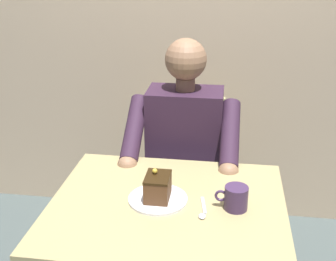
# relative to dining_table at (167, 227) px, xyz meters

# --- Properties ---
(dining_table) EXTENTS (0.87, 0.74, 0.74)m
(dining_table) POSITION_rel_dining_table_xyz_m (0.00, 0.00, 0.00)
(dining_table) COLOR tan
(dining_table) RESTS_ON ground
(chair) EXTENTS (0.42, 0.42, 0.90)m
(chair) POSITION_rel_dining_table_xyz_m (0.00, -0.69, -0.14)
(chair) COLOR #95905F
(chair) RESTS_ON ground
(seated_person) EXTENTS (0.53, 0.58, 1.24)m
(seated_person) POSITION_rel_dining_table_xyz_m (-0.00, -0.52, 0.01)
(seated_person) COLOR #311D31
(seated_person) RESTS_ON ground
(dessert_plate) EXTENTS (0.22, 0.22, 0.01)m
(dessert_plate) POSITION_rel_dining_table_xyz_m (0.04, -0.02, 0.11)
(dessert_plate) COLOR white
(dessert_plate) RESTS_ON dining_table
(cake_slice) EXTENTS (0.09, 0.12, 0.11)m
(cake_slice) POSITION_rel_dining_table_xyz_m (0.04, -0.02, 0.16)
(cake_slice) COLOR #56351F
(cake_slice) RESTS_ON dessert_plate
(coffee_cup) EXTENTS (0.12, 0.09, 0.09)m
(coffee_cup) POSITION_rel_dining_table_xyz_m (-0.25, 0.00, 0.15)
(coffee_cup) COLOR #3C284B
(coffee_cup) RESTS_ON dining_table
(dessert_spoon) EXTENTS (0.03, 0.14, 0.01)m
(dessert_spoon) POSITION_rel_dining_table_xyz_m (-0.13, 0.04, 0.11)
(dessert_spoon) COLOR silver
(dessert_spoon) RESTS_ON dining_table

